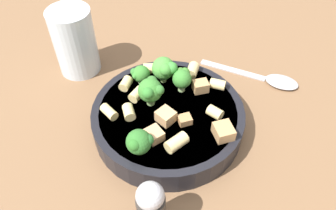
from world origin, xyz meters
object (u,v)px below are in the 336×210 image
(rigatoni_6, at_px, (126,84))
(chicken_chunk_3, at_px, (154,135))
(rigatoni_2, at_px, (151,69))
(rigatoni_3, at_px, (177,142))
(chicken_chunk_1, at_px, (185,120))
(broccoli_floret_4, at_px, (165,69))
(broccoli_floret_0, at_px, (181,78))
(rigatoni_1, at_px, (129,112))
(rigatoni_8, at_px, (215,113))
(broccoli_floret_3, at_px, (140,74))
(pasta_bowl, at_px, (168,117))
(spoon, at_px, (268,79))
(broccoli_floret_2, at_px, (150,91))
(chicken_chunk_4, at_px, (223,131))
(rigatoni_4, at_px, (109,112))
(rigatoni_7, at_px, (218,84))
(pepper_shaker, at_px, (151,208))
(chicken_chunk_0, at_px, (166,116))
(broccoli_floret_1, at_px, (140,142))
(chicken_chunk_2, at_px, (201,86))
(rigatoni_0, at_px, (193,71))
(rigatoni_5, at_px, (136,96))
(drinking_glass, at_px, (76,45))

(rigatoni_6, xyz_separation_m, chicken_chunk_3, (0.07, 0.09, -0.00))
(rigatoni_2, relative_size, rigatoni_3, 0.80)
(chicken_chunk_1, bearing_deg, broccoli_floret_4, -134.18)
(rigatoni_2, bearing_deg, chicken_chunk_3, 30.87)
(broccoli_floret_0, relative_size, rigatoni_1, 1.65)
(rigatoni_8, bearing_deg, broccoli_floret_3, -96.02)
(pasta_bowl, height_order, broccoli_floret_3, broccoli_floret_3)
(rigatoni_1, xyz_separation_m, chicken_chunk_1, (-0.02, 0.08, -0.00))
(rigatoni_6, height_order, spoon, rigatoni_6)
(rigatoni_8, bearing_deg, broccoli_floret_2, -77.74)
(chicken_chunk_1, relative_size, chicken_chunk_4, 0.66)
(rigatoni_4, height_order, rigatoni_7, rigatoni_7)
(chicken_chunk_3, bearing_deg, chicken_chunk_4, 119.56)
(chicken_chunk_3, height_order, pepper_shaker, pepper_shaker)
(broccoli_floret_2, xyz_separation_m, chicken_chunk_3, (0.05, 0.03, -0.02))
(rigatoni_3, xyz_separation_m, chicken_chunk_3, (0.00, -0.03, -0.00))
(broccoli_floret_4, distance_m, rigatoni_1, 0.09)
(broccoli_floret_0, distance_m, chicken_chunk_0, 0.07)
(broccoli_floret_1, height_order, chicken_chunk_1, broccoli_floret_1)
(pasta_bowl, xyz_separation_m, chicken_chunk_2, (-0.06, 0.03, 0.02))
(broccoli_floret_4, xyz_separation_m, pepper_shaker, (0.19, 0.08, -0.02))
(broccoli_floret_4, bearing_deg, chicken_chunk_1, 45.82)
(broccoli_floret_0, distance_m, rigatoni_7, 0.06)
(rigatoni_7, bearing_deg, broccoli_floret_1, -16.04)
(broccoli_floret_0, relative_size, spoon, 0.21)
(broccoli_floret_1, distance_m, broccoli_floret_4, 0.14)
(rigatoni_0, bearing_deg, chicken_chunk_3, 2.10)
(rigatoni_3, relative_size, rigatoni_6, 1.40)
(chicken_chunk_1, bearing_deg, rigatoni_4, -70.16)
(rigatoni_5, height_order, rigatoni_7, same)
(broccoli_floret_3, distance_m, rigatoni_4, 0.08)
(rigatoni_3, bearing_deg, chicken_chunk_0, -135.56)
(broccoli_floret_0, xyz_separation_m, rigatoni_5, (0.05, -0.05, -0.01))
(broccoli_floret_1, height_order, rigatoni_1, broccoli_floret_1)
(broccoli_floret_1, relative_size, rigatoni_2, 1.52)
(broccoli_floret_3, height_order, chicken_chunk_4, broccoli_floret_3)
(pasta_bowl, relative_size, chicken_chunk_2, 9.98)
(pasta_bowl, distance_m, rigatoni_0, 0.09)
(broccoli_floret_3, xyz_separation_m, chicken_chunk_4, (0.04, 0.15, -0.01))
(rigatoni_0, bearing_deg, broccoli_floret_1, 0.10)
(drinking_glass, bearing_deg, chicken_chunk_3, 63.47)
(rigatoni_0, height_order, rigatoni_6, rigatoni_0)
(broccoli_floret_0, bearing_deg, broccoli_floret_2, -26.92)
(chicken_chunk_2, bearing_deg, pasta_bowl, -23.66)
(broccoli_floret_2, bearing_deg, chicken_chunk_1, 81.00)
(chicken_chunk_2, relative_size, chicken_chunk_3, 0.99)
(rigatoni_7, bearing_deg, rigatoni_0, -104.04)
(rigatoni_7, bearing_deg, rigatoni_5, -51.81)
(rigatoni_1, distance_m, drinking_glass, 0.18)
(rigatoni_1, height_order, drinking_glass, drinking_glass)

